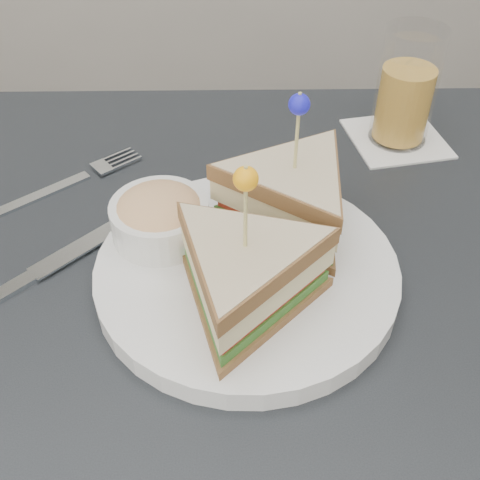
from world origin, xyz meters
The scene contains 5 objects.
table centered at (0.00, 0.00, 0.67)m, with size 0.80×0.80×0.75m.
plate_meal centered at (0.02, 0.01, 0.80)m, with size 0.37×0.37×0.18m.
cutlery_fork centered at (-0.19, 0.17, 0.75)m, with size 0.17×0.14×0.01m.
cutlery_knife centered at (-0.19, 0.02, 0.75)m, with size 0.17×0.17×0.01m.
drink_set centered at (0.22, 0.26, 0.82)m, with size 0.14×0.14×0.15m.
Camera 1 is at (0.00, -0.42, 1.19)m, focal length 45.00 mm.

